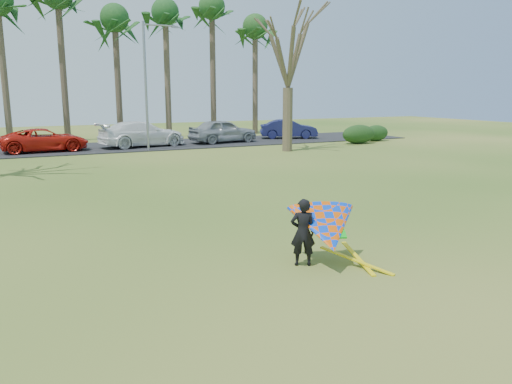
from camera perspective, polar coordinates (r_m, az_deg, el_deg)
name	(u,v)px	position (r m, az deg, el deg)	size (l,w,h in m)	color
ground	(293,252)	(12.01, 4.20, -6.86)	(100.00, 100.00, 0.00)	#215512
parking_strip	(109,147)	(35.52, -16.50, 4.93)	(46.00, 7.00, 0.06)	black
palm_6	(115,20)	(41.93, -15.86, 18.42)	(4.84, 4.84, 10.84)	#453529
palm_7	(165,14)	(42.94, -10.34, 19.40)	(4.84, 4.84, 11.54)	brown
palm_8	(212,8)	(44.30, -5.07, 20.17)	(4.84, 4.84, 12.24)	#4C3A2D
palm_9	(255,28)	(45.69, -0.10, 18.22)	(4.84, 4.84, 10.84)	brown
bare_tree_right	(288,45)	(32.12, 3.73, 16.41)	(6.27, 6.27, 9.21)	brown
streetlight	(148,80)	(32.82, -12.24, 12.40)	(2.28, 0.18, 8.00)	gray
hedge_near	(359,134)	(37.44, 11.67, 6.49)	(2.75, 1.25, 1.38)	#173513
hedge_far	(376,133)	(39.69, 13.53, 6.56)	(2.20, 1.03, 1.22)	#163613
car_2	(45,140)	(34.04, -23.00, 5.50)	(2.39, 5.19, 1.44)	red
car_3	(142,134)	(35.10, -12.88, 6.49)	(2.39, 5.88, 1.71)	white
car_4	(223,131)	(36.98, -3.81, 6.99)	(2.02, 5.03, 1.71)	#92979E
car_5	(289,129)	(40.38, 3.74, 7.21)	(1.58, 4.53, 1.49)	#1A1C4E
kite_flyer	(325,229)	(10.95, 7.89, -4.17)	(2.13, 2.39, 2.02)	black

